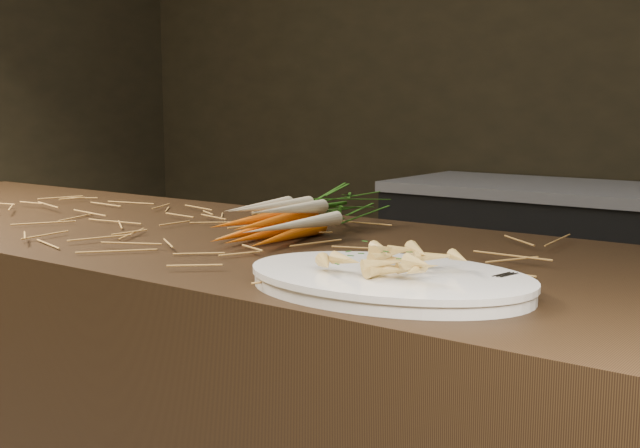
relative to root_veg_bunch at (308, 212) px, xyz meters
The scene contains 6 objects.
back_counter 1.85m from the root_veg_bunch, 86.16° to the left, with size 1.82×0.62×0.84m.
straw_bedding 0.21m from the root_veg_bunch, 149.17° to the right, with size 1.40×0.60×0.02m, color olive, non-canonical shape.
root_veg_bunch is the anchor object (origin of this frame).
serving_platter 0.48m from the root_veg_bunch, 39.98° to the right, with size 0.38×0.26×0.02m, color white, non-canonical shape.
roasted_veg_heap 0.48m from the root_veg_bunch, 39.98° to the right, with size 0.19×0.14×0.04m, color tan, non-canonical shape.
serving_fork 0.59m from the root_veg_bunch, 31.63° to the right, with size 0.01×0.14×0.00m, color silver.
Camera 1 is at (1.08, -0.77, 1.14)m, focal length 45.00 mm.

